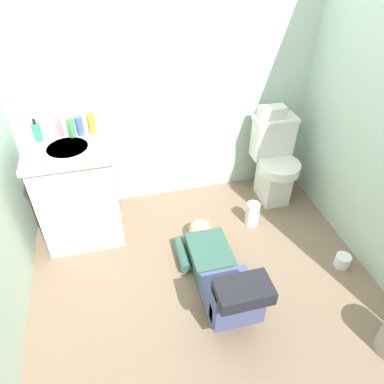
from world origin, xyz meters
The scene contains 15 objects.
ground_plane centered at (0.00, 0.00, -0.02)m, with size 2.90×3.14×0.04m, color #7F6651.
wall_back centered at (0.00, 1.11, 1.20)m, with size 2.56×0.08×2.40m, color #B3CDBA.
toilet centered at (0.85, 0.80, 0.37)m, with size 0.36×0.46×0.75m.
vanity_cabinet centered at (-0.79, 0.72, 0.42)m, with size 0.60×0.52×0.82m.
faucet centered at (-0.79, 0.86, 0.87)m, with size 0.02×0.02×0.10m, color silver.
person_plumber centered at (0.08, -0.11, 0.18)m, with size 0.39×1.06×0.52m.
tissue_box centered at (0.81, 0.89, 0.80)m, with size 0.22×0.11×0.10m, color silver.
soap_dispenser centered at (-0.98, 0.84, 0.89)m, with size 0.06×0.06×0.17m.
bottle_white centered at (-0.88, 0.86, 0.89)m, with size 0.06×0.06×0.14m, color silver.
bottle_pink centered at (-0.83, 0.87, 0.90)m, with size 0.05×0.05×0.16m, color pink.
bottle_green centered at (-0.75, 0.84, 0.89)m, with size 0.04×0.04×0.14m, color #47A14E.
bottle_blue centered at (-0.69, 0.85, 0.89)m, with size 0.05×0.05×0.14m, color #4362BD.
bottle_amber centered at (-0.61, 0.85, 0.90)m, with size 0.05×0.05×0.15m, color gold.
paper_towel_roll centered at (0.55, 0.48, 0.11)m, with size 0.11×0.11×0.21m, color white.
toilet_paper_roll centered at (1.04, -0.11, 0.05)m, with size 0.11×0.11×0.10m, color white.
Camera 1 is at (-0.48, -1.56, 2.11)m, focal length 33.70 mm.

